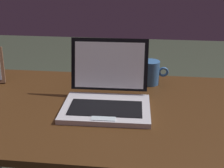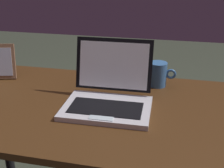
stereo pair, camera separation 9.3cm
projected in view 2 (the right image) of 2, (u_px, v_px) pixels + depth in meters
name	position (u px, v px, depth m)	size (l,w,h in m)	color
desk	(120.00, 130.00, 1.06)	(1.52, 0.66, 0.76)	#472A13
laptop_front	(109.00, 95.00, 1.02)	(0.31, 0.27, 0.23)	silver
photo_frame	(0.00, 62.00, 1.25)	(0.14, 0.07, 0.16)	#876145
coffee_mug	(158.00, 74.00, 1.19)	(0.11, 0.08, 0.10)	teal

